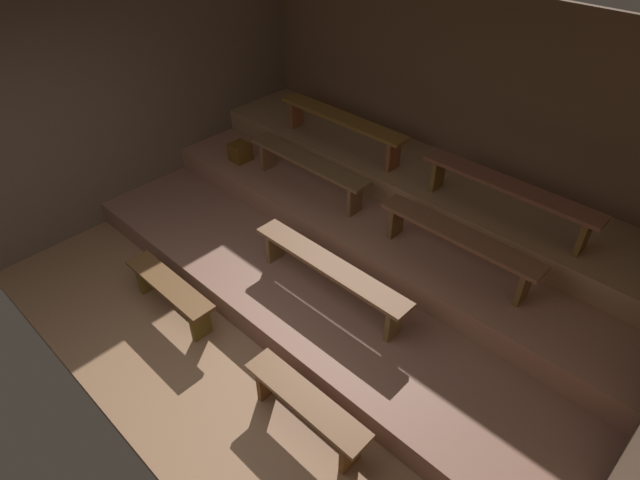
% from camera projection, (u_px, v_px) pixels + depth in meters
% --- Properties ---
extents(ground, '(6.45, 4.82, 0.08)m').
position_uv_depth(ground, '(334.00, 291.00, 5.48)').
color(ground, '#866043').
extents(wall_back, '(6.45, 0.06, 2.60)m').
position_uv_depth(wall_back, '(460.00, 112.00, 5.80)').
color(wall_back, brown).
rests_on(wall_back, ground).
extents(wall_left, '(0.06, 4.82, 2.60)m').
position_uv_depth(wall_left, '(159.00, 94.00, 6.19)').
color(wall_left, brown).
rests_on(wall_left, ground).
extents(platform_lower, '(5.65, 3.07, 0.26)m').
position_uv_depth(platform_lower, '(364.00, 257.00, 5.64)').
color(platform_lower, brown).
rests_on(platform_lower, ground).
extents(platform_middle, '(5.65, 1.88, 0.26)m').
position_uv_depth(platform_middle, '(400.00, 214.00, 5.82)').
color(platform_middle, '#91614C').
rests_on(platform_middle, platform_lower).
extents(platform_upper, '(5.65, 1.04, 0.26)m').
position_uv_depth(platform_upper, '(424.00, 180.00, 5.90)').
color(platform_upper, '#916C4A').
rests_on(platform_upper, platform_middle).
extents(bench_floor_left, '(1.15, 0.25, 0.39)m').
position_uv_depth(bench_floor_left, '(170.00, 290.00, 5.01)').
color(bench_floor_left, brown).
rests_on(bench_floor_left, ground).
extents(bench_floor_right, '(1.15, 0.25, 0.39)m').
position_uv_depth(bench_floor_right, '(306.00, 405.00, 4.01)').
color(bench_floor_right, brown).
rests_on(bench_floor_right, ground).
extents(bench_lower_center, '(1.76, 0.25, 0.39)m').
position_uv_depth(bench_lower_center, '(329.00, 269.00, 4.82)').
color(bench_lower_center, brown).
rests_on(bench_lower_center, platform_lower).
extents(bench_middle_left, '(1.61, 0.25, 0.39)m').
position_uv_depth(bench_middle_left, '(308.00, 166.00, 5.80)').
color(bench_middle_left, brown).
rests_on(bench_middle_left, platform_middle).
extents(bench_middle_right, '(1.61, 0.25, 0.39)m').
position_uv_depth(bench_middle_right, '(458.00, 239.00, 4.76)').
color(bench_middle_right, brown).
rests_on(bench_middle_right, platform_middle).
extents(bench_upper_left, '(1.77, 0.25, 0.39)m').
position_uv_depth(bench_upper_left, '(342.00, 122.00, 6.06)').
color(bench_upper_left, brown).
rests_on(bench_upper_left, platform_upper).
extents(bench_upper_right, '(1.77, 0.25, 0.39)m').
position_uv_depth(bench_upper_right, '(508.00, 190.00, 4.92)').
color(bench_upper_right, brown).
rests_on(bench_upper_right, platform_upper).
extents(wooden_crate_middle, '(0.22, 0.22, 0.22)m').
position_uv_depth(wooden_crate_middle, '(240.00, 152.00, 6.45)').
color(wooden_crate_middle, '#593712').
rests_on(wooden_crate_middle, platform_middle).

